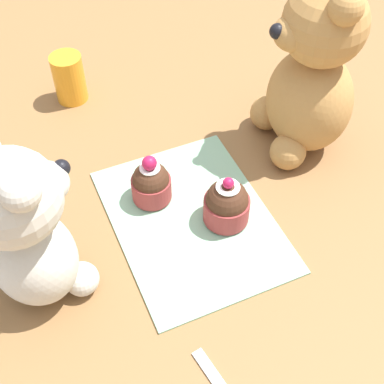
% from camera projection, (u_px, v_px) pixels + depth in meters
% --- Properties ---
extents(ground_plane, '(4.00, 4.00, 0.00)m').
position_uv_depth(ground_plane, '(192.00, 221.00, 0.69)').
color(ground_plane, olive).
extents(knitted_placemat, '(0.26, 0.19, 0.01)m').
position_uv_depth(knitted_placemat, '(192.00, 219.00, 0.68)').
color(knitted_placemat, '#8EBC99').
rests_on(knitted_placemat, ground_plane).
extents(teddy_bear_cream, '(0.13, 0.13, 0.22)m').
position_uv_depth(teddy_bear_cream, '(26.00, 229.00, 0.54)').
color(teddy_bear_cream, beige).
rests_on(teddy_bear_cream, ground_plane).
extents(teddy_bear_tan, '(0.15, 0.14, 0.25)m').
position_uv_depth(teddy_bear_tan, '(312.00, 76.00, 0.70)').
color(teddy_bear_tan, '#B78447').
rests_on(teddy_bear_tan, ground_plane).
extents(cupcake_near_cream_bear, '(0.05, 0.05, 0.07)m').
position_uv_depth(cupcake_near_cream_bear, '(151.00, 183.00, 0.69)').
color(cupcake_near_cream_bear, '#993333').
rests_on(cupcake_near_cream_bear, knitted_placemat).
extents(cupcake_near_tan_bear, '(0.06, 0.06, 0.07)m').
position_uv_depth(cupcake_near_tan_bear, '(227.00, 204.00, 0.66)').
color(cupcake_near_tan_bear, '#993333').
rests_on(cupcake_near_tan_bear, knitted_placemat).
extents(juice_glass, '(0.05, 0.05, 0.08)m').
position_uv_depth(juice_glass, '(69.00, 78.00, 0.82)').
color(juice_glass, orange).
rests_on(juice_glass, ground_plane).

